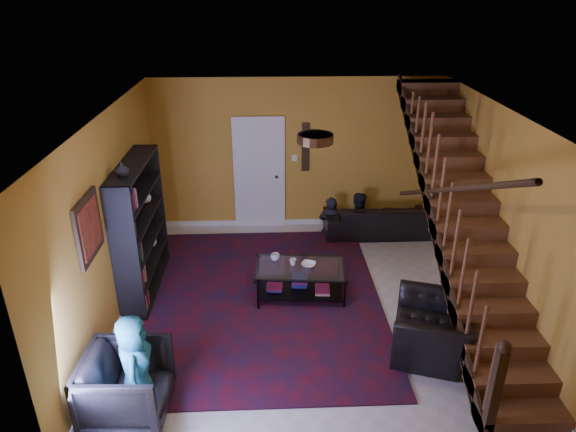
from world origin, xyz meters
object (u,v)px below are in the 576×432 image
Objects in this scene: armchair_left at (127,386)px; coffee_table at (300,279)px; bookshelf at (141,231)px; sofa at (379,219)px; armchair_right at (432,329)px.

armchair_left reaches higher than coffee_table.
coffee_table is (2.33, -0.32, -0.68)m from bookshelf.
sofa is (3.90, 1.70, -0.67)m from bookshelf.
sofa is 1.48× the size of coffee_table.
armchair_left is at bearing 49.81° from sofa.
armchair_right is at bearing -40.28° from coffee_table.
coffee_table is (-1.58, 1.34, -0.06)m from armchair_right.
armchair_right reaches higher than coffee_table.
bookshelf is 1.00× the size of sofa.
sofa is 3.36m from armchair_right.
bookshelf reaches higher than sofa.
coffee_table is at bearing 51.61° from sofa.
coffee_table is at bearing -39.20° from armchair_left.
armchair_left is (0.35, -2.57, -0.57)m from bookshelf.
bookshelf is 1.48× the size of coffee_table.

